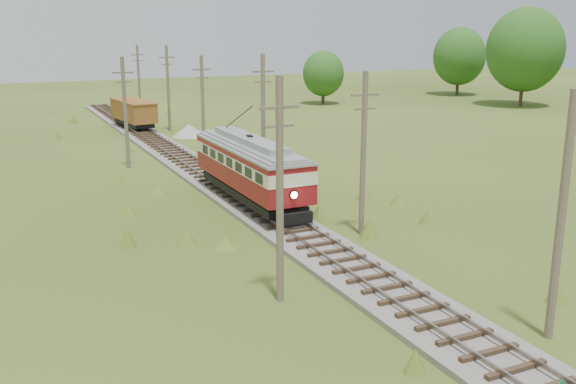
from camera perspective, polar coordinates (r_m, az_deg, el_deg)
railbed_main at (r=47.29m, az=-7.16°, el=1.45°), size 3.60×96.00×0.57m
streetcar at (r=39.03m, az=-3.39°, el=2.47°), size 2.93×12.55×5.72m
gondola at (r=70.69m, az=-13.58°, el=6.93°), size 3.51×8.25×2.66m
gravel_pile at (r=65.88m, az=-8.64°, el=5.41°), size 3.45×3.66×1.25m
utility_pole_r_1 at (r=23.64m, az=23.10°, el=-2.25°), size 0.30×0.30×8.80m
utility_pole_r_2 at (r=33.49m, az=6.72°, el=3.49°), size 1.60×0.30×8.60m
utility_pole_r_3 at (r=44.83m, az=-2.21°, el=6.60°), size 1.60×0.30×9.00m
utility_pole_r_4 at (r=56.91m, az=-7.59°, el=7.84°), size 1.60×0.30×8.40m
utility_pole_r_5 at (r=69.42m, az=-10.61°, el=9.10°), size 1.60×0.30×8.90m
utility_pole_r_6 at (r=81.98m, az=-13.12°, el=9.68°), size 1.60×0.30×8.70m
utility_pole_l_a at (r=24.80m, az=-0.73°, el=0.21°), size 1.60×0.30×9.00m
utility_pole_l_b at (r=51.19m, az=-14.26°, el=6.92°), size 1.60×0.30×8.60m
tree_right_4 at (r=96.24m, az=20.33°, el=11.78°), size 10.50×10.50×13.53m
tree_right_5 at (r=109.45m, az=14.98°, el=11.57°), size 8.40×8.40×10.82m
tree_mid_b at (r=93.25m, az=3.16°, el=10.47°), size 5.88×5.88×7.57m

